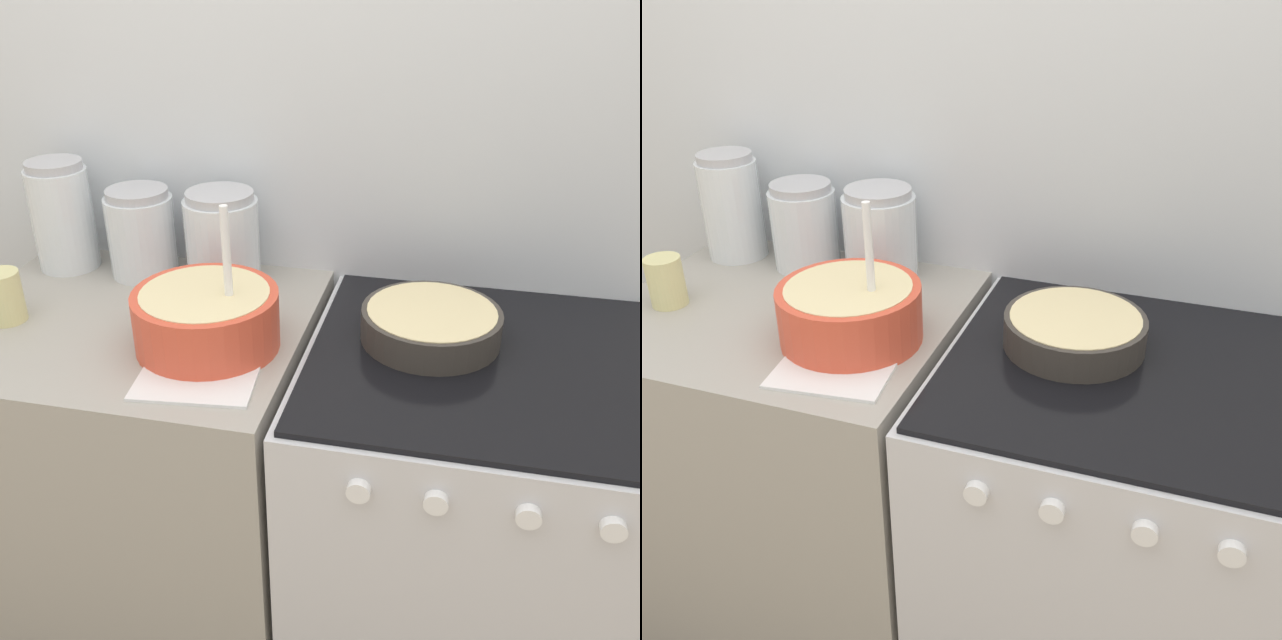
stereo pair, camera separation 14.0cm
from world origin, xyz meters
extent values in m
cube|color=silver|center=(0.00, 0.68, 1.20)|extent=(4.50, 0.05, 2.40)
cube|color=#9E998E|center=(-0.38, 0.33, 0.46)|extent=(0.75, 0.65, 0.92)
cube|color=silver|center=(0.37, 0.33, 0.46)|extent=(0.72, 0.65, 0.91)
cube|color=black|center=(0.37, 0.33, 0.92)|extent=(0.69, 0.63, 0.01)
cylinder|color=white|center=(0.18, -0.01, 0.84)|extent=(0.04, 0.02, 0.04)
cylinder|color=white|center=(0.30, -0.01, 0.84)|extent=(0.04, 0.02, 0.04)
cylinder|color=white|center=(0.44, -0.01, 0.84)|extent=(0.04, 0.02, 0.04)
cylinder|color=white|center=(0.57, -0.01, 0.84)|extent=(0.04, 0.02, 0.04)
cylinder|color=#D84C33|center=(-0.17, 0.26, 0.98)|extent=(0.28, 0.28, 0.11)
cylinder|color=beige|center=(-0.17, 0.26, 1.01)|extent=(0.25, 0.25, 0.06)
cylinder|color=white|center=(-0.12, 0.26, 1.08)|extent=(0.02, 0.02, 0.27)
cylinder|color=#38332D|center=(0.25, 0.37, 0.96)|extent=(0.28, 0.28, 0.06)
cylinder|color=beige|center=(0.25, 0.37, 0.96)|extent=(0.26, 0.26, 0.05)
cylinder|color=silver|center=(-0.64, 0.55, 1.04)|extent=(0.14, 0.14, 0.24)
cylinder|color=tan|center=(-0.64, 0.55, 1.00)|extent=(0.13, 0.13, 0.14)
cylinder|color=#B2B2B7|center=(-0.64, 0.55, 1.18)|extent=(0.13, 0.13, 0.02)
cylinder|color=silver|center=(-0.44, 0.55, 1.02)|extent=(0.16, 0.16, 0.19)
cylinder|color=olive|center=(-0.44, 0.55, 0.98)|extent=(0.14, 0.14, 0.11)
cylinder|color=#B2B2B7|center=(-0.44, 0.55, 1.12)|extent=(0.14, 0.14, 0.02)
cylinder|color=silver|center=(-0.24, 0.55, 1.02)|extent=(0.17, 0.17, 0.20)
cylinder|color=red|center=(-0.24, 0.55, 0.98)|extent=(0.15, 0.15, 0.12)
cylinder|color=#B2B2B7|center=(-0.24, 0.55, 1.13)|extent=(0.15, 0.15, 0.02)
cylinder|color=beige|center=(-0.62, 0.26, 0.98)|extent=(0.08, 0.08, 0.11)
cube|color=white|center=(-0.15, 0.18, 0.93)|extent=(0.24, 0.29, 0.01)
camera|label=1|loc=(0.31, -0.89, 1.64)|focal=40.00mm
camera|label=2|loc=(0.44, -0.85, 1.64)|focal=40.00mm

